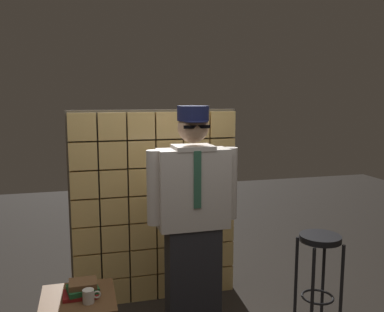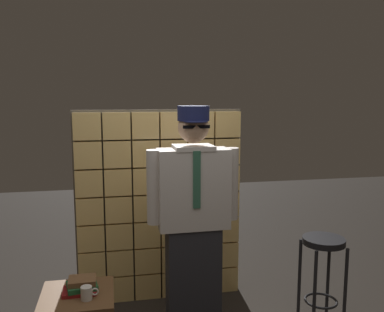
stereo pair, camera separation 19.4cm
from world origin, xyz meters
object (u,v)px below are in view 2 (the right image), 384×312
book_stack (81,286)px  bar_stool (323,261)px  standing_person (193,218)px  side_table (77,302)px  coffee_mug (87,293)px

book_stack → bar_stool: bearing=-0.5°
standing_person → bar_stool: 1.12m
bar_stool → side_table: (-1.94, -0.01, -0.15)m
bar_stool → coffee_mug: bearing=-176.7°
side_table → book_stack: bearing=39.7°
book_stack → coffee_mug: size_ratio=2.05×
bar_stool → side_table: bearing=-179.7°
standing_person → side_table: standing_person is taller
coffee_mug → book_stack: bearing=109.8°
bar_stool → coffee_mug: size_ratio=6.13×
side_table → standing_person: bearing=10.2°
side_table → coffee_mug: coffee_mug is taller
coffee_mug → standing_person: bearing=17.6°
standing_person → side_table: bearing=-170.3°
bar_stool → side_table: size_ratio=1.48×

